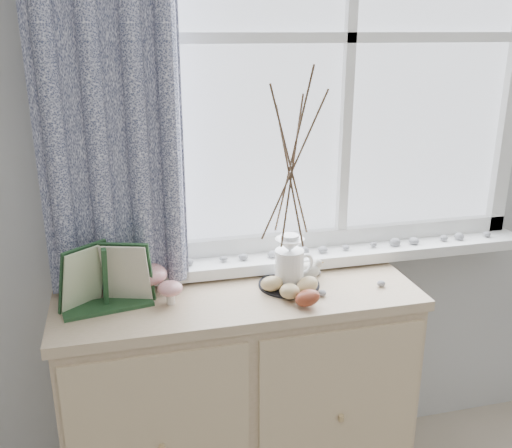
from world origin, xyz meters
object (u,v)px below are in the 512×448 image
sideboard (239,400)px  botanical_book (105,279)px  twig_pitcher (291,163)px  toadstool_cluster (154,279)px

sideboard → botanical_book: bearing=-174.7°
botanical_book → twig_pitcher: twig_pitcher is taller
sideboard → twig_pitcher: size_ratio=1.61×
botanical_book → twig_pitcher: 0.68m
sideboard → twig_pitcher: 0.87m
sideboard → toadstool_cluster: toadstool_cluster is taller
botanical_book → twig_pitcher: (0.60, 0.05, 0.32)m
botanical_book → twig_pitcher: size_ratio=0.42×
toadstool_cluster → twig_pitcher: twig_pitcher is taller
botanical_book → toadstool_cluster: 0.17m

